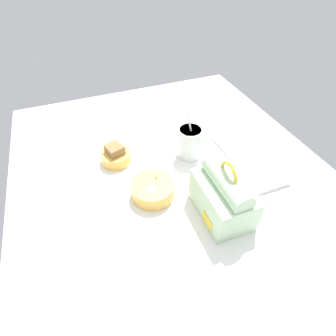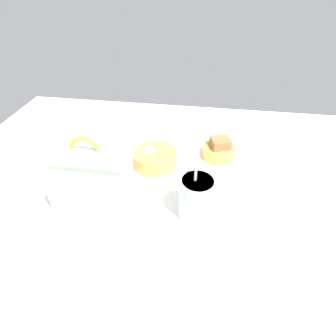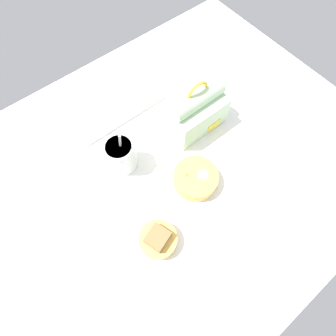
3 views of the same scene
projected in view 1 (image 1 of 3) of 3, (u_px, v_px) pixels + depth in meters
desk_surface at (178, 184)px, 90.80cm from camera, size 140.00×110.00×2.00cm
keyboard at (248, 158)px, 97.71cm from camera, size 32.74×12.71×2.10cm
lunch_bag at (224, 196)px, 75.90cm from camera, size 19.49×13.33×20.18cm
soup_cup at (190, 142)px, 96.28cm from camera, size 8.88×8.88×19.61cm
bento_bowl_sandwich at (116, 156)px, 96.03cm from camera, size 10.90×10.90×7.25cm
bento_bowl_snacks at (153, 189)px, 84.28cm from camera, size 13.90×13.90×6.17cm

